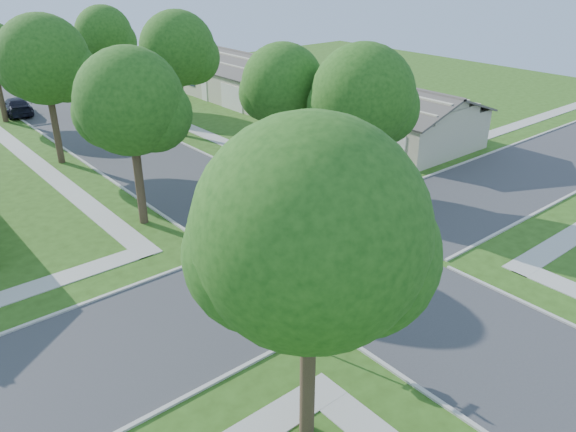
% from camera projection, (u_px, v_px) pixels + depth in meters
% --- Properties ---
extents(ground, '(100.00, 100.00, 0.00)m').
position_uv_depth(ground, '(328.00, 259.00, 25.78)').
color(ground, '#2B4A14').
rests_on(ground, ground).
extents(road_ns, '(7.00, 100.00, 0.02)m').
position_uv_depth(road_ns, '(328.00, 259.00, 25.77)').
color(road_ns, '#333335').
rests_on(road_ns, ground).
extents(sidewalk_ne, '(1.20, 40.00, 0.04)m').
position_uv_depth(sidewalk_ne, '(169.00, 119.00, 47.38)').
color(sidewalk_ne, '#9E9B91').
rests_on(sidewalk_ne, ground).
extents(sidewalk_nw, '(1.20, 40.00, 0.04)m').
position_uv_depth(sidewalk_nw, '(18.00, 148.00, 40.32)').
color(sidewalk_nw, '#9E9B91').
rests_on(sidewalk_nw, ground).
extents(driveway, '(8.80, 3.60, 0.05)m').
position_uv_depth(driveway, '(342.00, 176.00, 35.27)').
color(driveway, '#9E9B91').
rests_on(driveway, ground).
extents(stop_sign_sw, '(1.05, 0.80, 2.98)m').
position_uv_depth(stop_sign_sw, '(324.00, 304.00, 18.92)').
color(stop_sign_sw, gray).
rests_on(stop_sign_sw, ground).
extents(stop_sign_ne, '(1.05, 0.80, 2.98)m').
position_uv_depth(stop_sign_ne, '(332.00, 168.00, 30.90)').
color(stop_sign_ne, gray).
rests_on(stop_sign_ne, ground).
extents(tree_e_near, '(4.97, 4.80, 8.28)m').
position_uv_depth(tree_e_near, '(283.00, 89.00, 32.38)').
color(tree_e_near, '#38281C').
rests_on(tree_e_near, ground).
extents(tree_e_mid, '(5.59, 5.40, 9.21)m').
position_uv_depth(tree_e_mid, '(178.00, 52.00, 40.47)').
color(tree_e_mid, '#38281C').
rests_on(tree_e_mid, ground).
extents(tree_e_far, '(5.17, 5.00, 8.72)m').
position_uv_depth(tree_e_far, '(105.00, 37.00, 49.63)').
color(tree_e_far, '#38281C').
rests_on(tree_e_far, ground).
extents(tree_w_near, '(5.38, 5.20, 8.97)m').
position_uv_depth(tree_w_near, '(131.00, 106.00, 26.75)').
color(tree_w_near, '#38281C').
rests_on(tree_w_near, ground).
extents(tree_w_mid, '(5.80, 5.60, 9.56)m').
position_uv_depth(tree_w_mid, '(45.00, 64.00, 34.94)').
color(tree_w_mid, '#38281C').
rests_on(tree_w_mid, ground).
extents(tree_sw_corner, '(6.21, 6.00, 9.55)m').
position_uv_depth(tree_sw_corner, '(312.00, 242.00, 13.94)').
color(tree_sw_corner, '#38281C').
rests_on(tree_sw_corner, ground).
extents(tree_ne_corner, '(5.80, 5.60, 8.66)m').
position_uv_depth(tree_ne_corner, '(363.00, 101.00, 30.00)').
color(tree_ne_corner, '#38281C').
rests_on(tree_ne_corner, ground).
extents(house_ne_near, '(8.42, 13.60, 4.23)m').
position_uv_depth(house_ne_near, '(383.00, 118.00, 42.03)').
color(house_ne_near, '#B6AC8F').
rests_on(house_ne_near, ground).
extents(house_ne_far, '(8.42, 13.60, 4.23)m').
position_uv_depth(house_ne_far, '(243.00, 80.00, 54.55)').
color(house_ne_far, '#B6AC8F').
rests_on(house_ne_far, ground).
extents(car_driveway, '(4.08, 1.93, 1.29)m').
position_uv_depth(car_driveway, '(335.00, 180.00, 32.96)').
color(car_driveway, '#5C1D12').
rests_on(car_driveway, ground).
extents(car_curb_east, '(2.08, 4.65, 1.55)m').
position_uv_depth(car_curb_east, '(109.00, 108.00, 47.67)').
color(car_curb_east, black).
rests_on(car_curb_east, ground).
extents(car_curb_west, '(2.66, 5.31, 1.48)m').
position_uv_depth(car_curb_west, '(17.00, 106.00, 48.51)').
color(car_curb_west, black).
rests_on(car_curb_west, ground).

